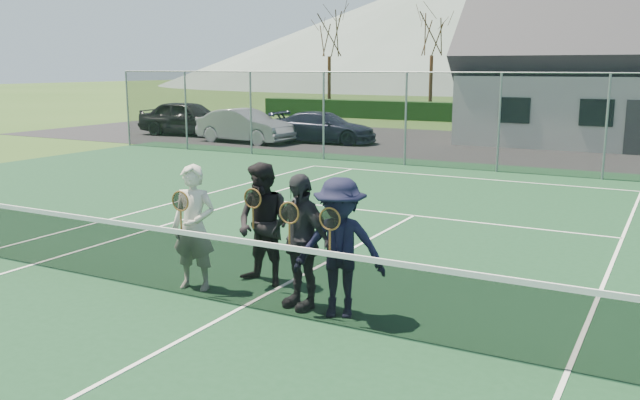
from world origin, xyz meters
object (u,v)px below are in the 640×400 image
Objects in this scene: player_b at (264,224)px; player_d at (340,248)px; car_a at (189,118)px; car_b at (245,126)px; player_a at (194,227)px; player_c at (300,241)px; car_c at (324,127)px; tennis_net at (242,270)px.

player_d is at bearing -22.30° from player_b.
player_d is at bearing -140.80° from car_a.
car_a is 22.87m from player_b.
car_b is 19.37m from player_a.
player_a reaches higher than car_b.
car_c is at bearing 117.20° from player_c.
car_a is at bearing 132.68° from player_c.
player_d is (16.84, -17.66, 0.10)m from car_a.
car_a is 2.67× the size of player_b.
player_a is at bearing 162.47° from tennis_net.
car_a reaches higher than tennis_net.
car_a is 0.41× the size of tennis_net.
player_b is at bearing -139.72° from car_b.
car_a is 24.40m from player_d.
tennis_net is (8.50, -18.20, -0.11)m from car_c.
car_c is (2.97, 1.54, -0.06)m from car_b.
player_c is at bearing -31.50° from player_b.
car_a is 1.11× the size of car_b.
player_c reaches higher than car_a.
player_c is at bearing 2.02° from player_a.
player_b is (11.18, -15.69, 0.21)m from car_b.
tennis_net is (15.57, -17.99, -0.28)m from car_a.
player_c is (0.65, 0.39, 0.38)m from tennis_net.
player_a is at bearing -140.08° from player_b.
tennis_net is at bearing -140.65° from car_b.
car_c is at bearing 118.65° from player_d.
player_b and player_d have the same top height.
player_d is (1.56, -0.64, -0.00)m from player_b.
tennis_net is at bearing -17.53° from player_a.
car_b is (4.10, -1.33, -0.11)m from car_a.
player_b reaches higher than car_a.
player_c is (9.15, -17.81, 0.27)m from car_c.
player_b is at bearing 157.70° from player_d.
player_a is (7.44, -17.87, 0.27)m from car_c.
car_a is at bearing 129.42° from player_a.
player_c is 0.62m from player_d.
car_b is 2.40× the size of player_b.
car_a is 1.07× the size of car_c.
player_d reaches higher than car_b.
player_b is at bearing 148.50° from player_c.
player_d is at bearing -5.55° from player_c.
car_b is 3.35m from car_c.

